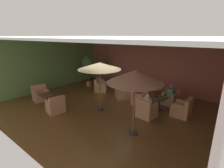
{
  "coord_description": "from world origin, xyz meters",
  "views": [
    {
      "loc": [
        5.17,
        -6.12,
        3.58
      ],
      "look_at": [
        0.0,
        0.43,
        1.16
      ],
      "focal_mm": 26.97,
      "sensor_mm": 36.0,
      "label": 1
    }
  ],
  "objects_px": {
    "patio_umbrella_tall_red": "(135,77)",
    "potted_tree_mid_left": "(88,64)",
    "cafe_table_mid_center": "(118,85)",
    "patron_blue_shirt": "(171,91)",
    "potted_tree_left_corner": "(102,69)",
    "open_laptop": "(157,97)",
    "patio_umbrella_center_beige": "(99,66)",
    "armchair_front_right_north": "(41,95)",
    "armchair_mid_center_south": "(123,93)",
    "armchair_mid_center_north": "(128,84)",
    "cafe_table_front_left": "(159,101)",
    "armchair_mid_center_east": "(101,87)",
    "armchair_front_left_south": "(182,110)",
    "patron_by_window": "(147,102)",
    "armchair_front_left_north": "(139,99)",
    "armchair_front_left_east": "(146,110)",
    "armchair_front_right_east": "(56,106)",
    "armchair_front_left_west": "(171,99)",
    "iced_drink_cup": "(159,96)",
    "cafe_table_front_right": "(47,97)"
  },
  "relations": [
    {
      "from": "patio_umbrella_tall_red",
      "to": "potted_tree_mid_left",
      "type": "xyz_separation_m",
      "value": [
        -5.78,
        3.29,
        -0.56
      ]
    },
    {
      "from": "cafe_table_mid_center",
      "to": "patron_blue_shirt",
      "type": "bearing_deg",
      "value": 2.03
    },
    {
      "from": "potted_tree_left_corner",
      "to": "open_laptop",
      "type": "bearing_deg",
      "value": -20.46
    },
    {
      "from": "patio_umbrella_center_beige",
      "to": "potted_tree_left_corner",
      "type": "distance_m",
      "value": 5.09
    },
    {
      "from": "armchair_front_right_north",
      "to": "armchair_mid_center_south",
      "type": "bearing_deg",
      "value": 41.6
    },
    {
      "from": "armchair_mid_center_north",
      "to": "patio_umbrella_tall_red",
      "type": "distance_m",
      "value": 6.04
    },
    {
      "from": "cafe_table_front_left",
      "to": "armchair_mid_center_south",
      "type": "bearing_deg",
      "value": 174.76
    },
    {
      "from": "armchair_mid_center_north",
      "to": "armchair_mid_center_east",
      "type": "distance_m",
      "value": 1.98
    },
    {
      "from": "armchair_front_left_south",
      "to": "patron_by_window",
      "type": "height_order",
      "value": "patron_by_window"
    },
    {
      "from": "armchair_front_left_south",
      "to": "cafe_table_mid_center",
      "type": "height_order",
      "value": "armchair_front_left_south"
    },
    {
      "from": "patron_blue_shirt",
      "to": "potted_tree_mid_left",
      "type": "bearing_deg",
      "value": -176.34
    },
    {
      "from": "patio_umbrella_center_beige",
      "to": "potted_tree_left_corner",
      "type": "bearing_deg",
      "value": 130.41
    },
    {
      "from": "armchair_mid_center_north",
      "to": "armchair_mid_center_south",
      "type": "distance_m",
      "value": 2.05
    },
    {
      "from": "armchair_front_left_north",
      "to": "armchair_mid_center_east",
      "type": "xyz_separation_m",
      "value": [
        -3.11,
        0.37,
        -0.01
      ]
    },
    {
      "from": "armchair_mid_center_north",
      "to": "potted_tree_mid_left",
      "type": "height_order",
      "value": "potted_tree_mid_left"
    },
    {
      "from": "patio_umbrella_tall_red",
      "to": "open_laptop",
      "type": "bearing_deg",
      "value": 94.69
    },
    {
      "from": "armchair_front_left_east",
      "to": "armchair_mid_center_south",
      "type": "distance_m",
      "value": 2.55
    },
    {
      "from": "armchair_front_right_east",
      "to": "potted_tree_mid_left",
      "type": "relative_size",
      "value": 0.4
    },
    {
      "from": "patron_by_window",
      "to": "open_laptop",
      "type": "bearing_deg",
      "value": 88.8
    },
    {
      "from": "armchair_front_left_west",
      "to": "potted_tree_mid_left",
      "type": "distance_m",
      "value": 6.03
    },
    {
      "from": "cafe_table_front_left",
      "to": "armchair_mid_center_east",
      "type": "height_order",
      "value": "armchair_mid_center_east"
    },
    {
      "from": "armchair_front_left_west",
      "to": "patron_blue_shirt",
      "type": "height_order",
      "value": "patron_blue_shirt"
    },
    {
      "from": "armchair_front_right_east",
      "to": "patio_umbrella_tall_red",
      "type": "xyz_separation_m",
      "value": [
        3.88,
        0.72,
        1.89
      ]
    },
    {
      "from": "cafe_table_front_left",
      "to": "cafe_table_mid_center",
      "type": "xyz_separation_m",
      "value": [
        -3.21,
        0.93,
        0.01
      ]
    },
    {
      "from": "armchair_front_left_south",
      "to": "armchair_mid_center_east",
      "type": "xyz_separation_m",
      "value": [
        -5.31,
        0.39,
        -0.02
      ]
    },
    {
      "from": "iced_drink_cup",
      "to": "armchair_front_left_north",
      "type": "bearing_deg",
      "value": -176.02
    },
    {
      "from": "patio_umbrella_center_beige",
      "to": "potted_tree_mid_left",
      "type": "bearing_deg",
      "value": 143.78
    },
    {
      "from": "patron_by_window",
      "to": "iced_drink_cup",
      "type": "distance_m",
      "value": 1.13
    },
    {
      "from": "armchair_front_left_west",
      "to": "potted_tree_left_corner",
      "type": "bearing_deg",
      "value": 171.19
    },
    {
      "from": "patio_umbrella_tall_red",
      "to": "patio_umbrella_center_beige",
      "type": "height_order",
      "value": "patio_umbrella_tall_red"
    },
    {
      "from": "armchair_front_left_west",
      "to": "patio_umbrella_center_beige",
      "type": "xyz_separation_m",
      "value": [
        -2.46,
        -2.9,
        1.89
      ]
    },
    {
      "from": "patron_blue_shirt",
      "to": "open_laptop",
      "type": "bearing_deg",
      "value": -104.58
    },
    {
      "from": "armchair_front_right_east",
      "to": "cafe_table_front_left",
      "type": "bearing_deg",
      "value": 41.56
    },
    {
      "from": "armchair_front_left_west",
      "to": "armchair_front_right_north",
      "type": "height_order",
      "value": "armchair_front_right_north"
    },
    {
      "from": "cafe_table_mid_center",
      "to": "armchair_front_left_north",
      "type": "bearing_deg",
      "value": -23.64
    },
    {
      "from": "armchair_front_right_north",
      "to": "cafe_table_mid_center",
      "type": "bearing_deg",
      "value": 55.5
    },
    {
      "from": "cafe_table_mid_center",
      "to": "patron_by_window",
      "type": "bearing_deg",
      "value": -32.71
    },
    {
      "from": "armchair_front_left_south",
      "to": "armchair_front_right_north",
      "type": "xyz_separation_m",
      "value": [
        -6.96,
        -2.9,
        -0.03
      ]
    },
    {
      "from": "potted_tree_mid_left",
      "to": "iced_drink_cup",
      "type": "height_order",
      "value": "potted_tree_mid_left"
    },
    {
      "from": "armchair_front_left_north",
      "to": "cafe_table_front_right",
      "type": "bearing_deg",
      "value": -139.74
    },
    {
      "from": "cafe_table_mid_center",
      "to": "patio_umbrella_tall_red",
      "type": "distance_m",
      "value": 5.16
    },
    {
      "from": "cafe_table_front_left",
      "to": "open_laptop",
      "type": "relative_size",
      "value": 1.83
    },
    {
      "from": "cafe_table_front_left",
      "to": "potted_tree_mid_left",
      "type": "bearing_deg",
      "value": 173.24
    },
    {
      "from": "armchair_front_left_east",
      "to": "armchair_front_right_north",
      "type": "distance_m",
      "value": 6.01
    },
    {
      "from": "patio_umbrella_center_beige",
      "to": "potted_tree_left_corner",
      "type": "relative_size",
      "value": 1.39
    },
    {
      "from": "armchair_front_left_south",
      "to": "armchair_front_right_east",
      "type": "relative_size",
      "value": 1.06
    },
    {
      "from": "patio_umbrella_center_beige",
      "to": "potted_tree_mid_left",
      "type": "distance_m",
      "value": 4.25
    },
    {
      "from": "armchair_front_right_north",
      "to": "patron_by_window",
      "type": "xyz_separation_m",
      "value": [
        5.73,
        1.87,
        0.43
      ]
    },
    {
      "from": "cafe_table_front_right",
      "to": "iced_drink_cup",
      "type": "relative_size",
      "value": 6.55
    },
    {
      "from": "armchair_front_right_east",
      "to": "armchair_mid_center_north",
      "type": "distance_m",
      "value": 5.44
    }
  ]
}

